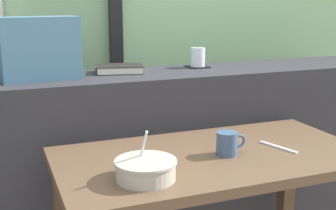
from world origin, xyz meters
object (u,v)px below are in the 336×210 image
Objects in this scene: throw_pillow at (39,49)px; soup_bowl at (146,169)px; fork_utensil at (278,147)px; ceramic_mug at (227,143)px; coaster_square at (198,67)px; closed_book at (119,69)px; breakfast_table at (212,184)px; juice_glass at (198,58)px.

soup_bowl is (0.23, -0.69, -0.31)m from throw_pillow.
fork_utensil is 1.50× the size of ceramic_mug.
closed_book is (-0.41, -0.02, 0.01)m from coaster_square.
coaster_square is at bearing 75.69° from fork_utensil.
ceramic_mug is at bearing -30.31° from breakfast_table.
breakfast_table is 6.64× the size of fork_utensil.
throw_pillow is at bearing 126.50° from fork_utensil.
juice_glass is 0.71m from ceramic_mug.
soup_bowl is at bearing -124.76° from juice_glass.
soup_bowl is (-0.53, -0.76, -0.23)m from juice_glass.
soup_bowl is 1.73× the size of ceramic_mug.
juice_glass is at bearing 74.34° from ceramic_mug.
throw_pillow reaches higher than breakfast_table.
fork_utensil is (0.26, -0.03, 0.12)m from breakfast_table.
fork_utensil is at bearing -87.02° from coaster_square.
juice_glass is 0.38× the size of closed_book.
juice_glass is 0.95m from soup_bowl.
coaster_square is 0.70m from ceramic_mug.
breakfast_table is at bearing 156.76° from fork_utensil.
coaster_square reaches higher than fork_utensil.
throw_pillow is 0.79m from soup_bowl.
soup_bowl is 0.57m from fork_utensil.
closed_book reaches higher than soup_bowl.
juice_glass is at bearing 5.57° from throw_pillow.
soup_bowl is at bearing -99.28° from closed_book.
soup_bowl reaches higher than ceramic_mug.
fork_utensil is at bearing -0.40° from ceramic_mug.
fork_utensil is (0.44, -0.63, -0.23)m from closed_book.
breakfast_table is 12.31× the size of juice_glass.
soup_bowl is 1.15× the size of fork_utensil.
breakfast_table is 4.70× the size of closed_book.
juice_glass is 0.54× the size of fork_utensil.
throw_pillow is 1.88× the size of fork_utensil.
coaster_square reaches higher than soup_bowl.
juice_glass is 0.81× the size of ceramic_mug.
throw_pillow is 1.04m from fork_utensil.
throw_pillow reaches higher than closed_book.
coaster_square reaches higher than ceramic_mug.
breakfast_table is 0.89m from throw_pillow.
closed_book is (-0.18, 0.61, 0.35)m from breakfast_table.
throw_pillow is (-0.35, -0.06, 0.11)m from closed_book.
ceramic_mug is (0.22, -0.63, -0.19)m from closed_book.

